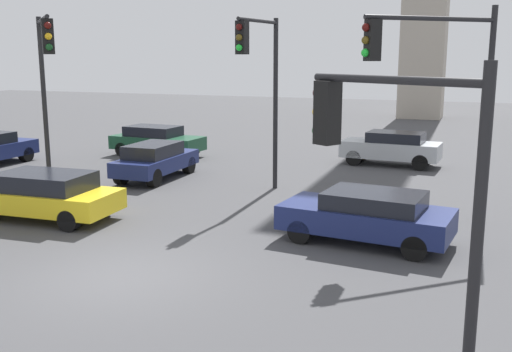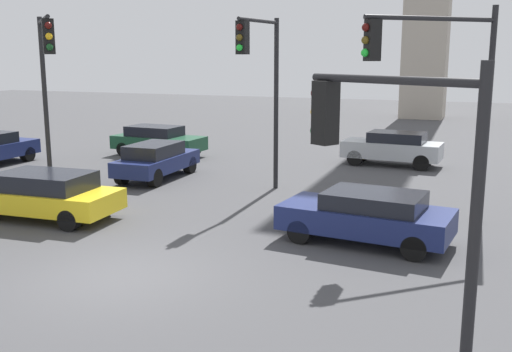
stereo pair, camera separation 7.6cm
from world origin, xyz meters
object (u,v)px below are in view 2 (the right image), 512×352
Objects in this scene: car_3 at (393,148)px; traffic_light_0 at (437,74)px; traffic_light_4 at (388,155)px; traffic_light_3 at (261,70)px; car_0 at (158,140)px; car_1 at (41,194)px; car_5 at (367,215)px; traffic_light_1 at (46,69)px; car_4 at (156,160)px.

traffic_light_0 is at bearing 108.21° from car_3.
traffic_light_4 is 17.30m from car_3.
traffic_light_4 reaches higher than car_3.
traffic_light_3 reaches higher than car_0.
traffic_light_3 is 1.24× the size of car_1.
car_1 is 9.23m from car_5.
car_0 is 1.05× the size of car_3.
car_1 is at bearing -73.57° from car_0.
traffic_light_1 reaches higher than car_4.
traffic_light_1 is at bearing 0.63° from car_5.
car_4 is at bearing -94.38° from car_1.
car_3 reaches higher than car_0.
car_1 is (1.34, -2.15, -3.49)m from traffic_light_1.
car_0 is (-1.20, 8.59, -3.46)m from traffic_light_1.
traffic_light_0 reaches higher than car_0.
traffic_light_3 is (6.13, 2.98, -0.06)m from traffic_light_1.
car_4 is at bearing -58.96° from traffic_light_0.
traffic_light_1 is at bearing -38.00° from traffic_light_0.
traffic_light_1 is 1.41× the size of car_3.
traffic_light_4 reaches higher than car_4.
traffic_light_3 is 9.84m from car_0.
traffic_light_0 is 1.25× the size of car_1.
car_3 is (9.39, 10.12, -3.44)m from traffic_light_1.
traffic_light_1 is 4.32m from car_1.
car_0 is at bearing -72.91° from traffic_light_0.
traffic_light_3 is 7.81m from car_1.
car_5 is at bearing 40.00° from traffic_light_1.
traffic_light_1 is (-11.80, -0.86, 0.05)m from traffic_light_0.
car_3 is (-2.46, 16.95, -2.45)m from traffic_light_4.
car_3 is at bearing 11.32° from car_0.
traffic_light_0 is 7.74m from traffic_light_4.
car_5 is at bearing -175.63° from car_1.
traffic_light_1 is 1.34× the size of car_0.
traffic_light_1 is 14.23m from car_3.
traffic_light_1 is 5.48m from car_4.
traffic_light_4 is 11.78m from car_1.
car_0 is (-13.05, 15.42, -2.47)m from traffic_light_4.
traffic_light_0 is at bearing -27.64° from car_0.
car_0 is at bearing 11.86° from car_3.
car_4 is (-10.37, 10.80, -2.48)m from traffic_light_4.
traffic_light_0 is at bearing 75.23° from traffic_light_3.
traffic_light_0 is at bearing -166.99° from car_1.
car_0 is 0.93× the size of car_1.
car_5 is (9.01, -4.93, -0.03)m from car_4.
traffic_light_3 reaches higher than car_1.
traffic_light_1 is at bearing 158.36° from car_4.
car_0 is (-7.33, 5.61, -3.41)m from traffic_light_3.
traffic_light_4 is 20.35m from car_0.
traffic_light_1 is 1.35× the size of car_5.
car_0 is at bearing -121.67° from traffic_light_3.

